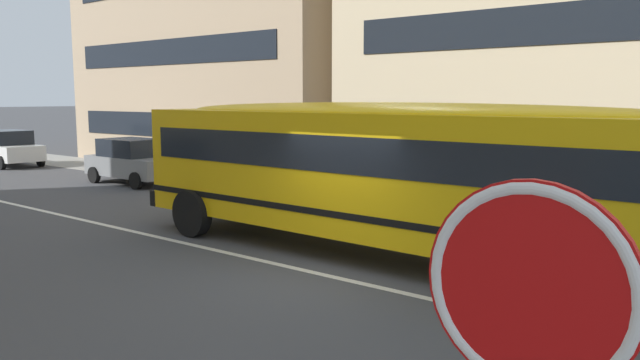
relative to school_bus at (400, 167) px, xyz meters
name	(u,v)px	position (x,y,z in m)	size (l,w,h in m)	color
ground_plane	(325,275)	(-0.43, -1.81, -1.81)	(400.00, 400.00, 0.00)	#424244
sidewalk_far	(495,214)	(-0.43, 5.61, -1.81)	(120.00, 3.00, 0.01)	gray
lane_centreline	(325,275)	(-0.43, -1.81, -1.81)	(110.00, 0.16, 0.01)	silver
school_bus	(400,167)	(0.00, 0.00, 0.00)	(13.70, 3.35, 3.05)	yellow
parked_car_white_past_driveway	(8,148)	(-22.81, 2.97, -0.97)	(3.99, 2.06, 1.64)	silver
parked_car_grey_by_lamppost	(133,161)	(-13.27, 3.10, -0.97)	(3.90, 1.88, 1.64)	gray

